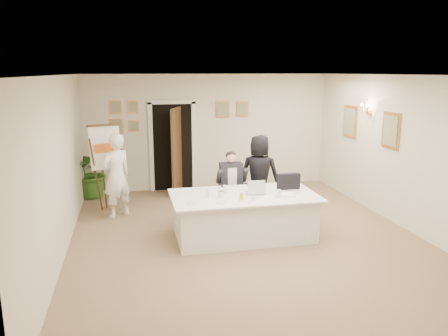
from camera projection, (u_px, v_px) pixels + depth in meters
floor at (245, 237)px, 7.72m from camera, size 7.00×7.00×0.00m
ceiling at (247, 75)px, 7.11m from camera, size 6.00×7.00×0.02m
wall_back at (209, 132)px, 10.75m from camera, size 6.00×0.10×2.80m
wall_front at (344, 231)px, 4.08m from camera, size 6.00×0.10×2.80m
wall_left at (60, 167)px, 6.78m from camera, size 0.10×7.00×2.80m
wall_right at (403, 152)px, 8.04m from camera, size 0.10×7.00×2.80m
doorway at (174, 149)px, 10.47m from camera, size 1.14×0.86×2.20m
pictures_back_wall at (176, 114)px, 10.46m from camera, size 3.40×0.06×0.80m
pictures_right_wall at (368, 126)px, 9.10m from camera, size 0.06×2.20×0.80m
wall_sconce at (366, 109)px, 9.01m from camera, size 0.20×0.30×0.24m
conference_table at (244, 216)px, 7.62m from camera, size 2.51×1.35×0.78m
seated_man at (232, 185)px, 8.50m from camera, size 0.68×0.71×1.37m
flip_chart at (106, 172)px, 9.00m from camera, size 0.65×0.47×1.78m
standing_man at (117, 176)px, 8.60m from camera, size 0.73×0.68×1.68m
standing_woman at (259, 175)px, 8.80m from camera, size 0.94×0.80×1.63m
potted_palm at (92, 172)px, 10.05m from camera, size 1.37×1.30×1.20m
laptop at (255, 186)px, 7.59m from camera, size 0.34×0.36×0.28m
laptop_bag at (288, 181)px, 7.86m from camera, size 0.41×0.11×0.29m
paper_stack at (285, 195)px, 7.46m from camera, size 0.35×0.27×0.03m
plate_left at (193, 203)px, 7.04m from camera, size 0.27×0.27×0.01m
plate_mid at (222, 202)px, 7.09m from camera, size 0.22×0.22×0.01m
plate_near at (247, 200)px, 7.18m from camera, size 0.24×0.24×0.01m
glass_a at (208, 194)px, 7.33m from camera, size 0.07×0.07×0.14m
glass_b at (253, 196)px, 7.19m from camera, size 0.08×0.08×0.14m
glass_c at (279, 194)px, 7.34m from camera, size 0.07×0.07×0.14m
glass_d at (225, 189)px, 7.62m from camera, size 0.08×0.08×0.14m
oj_glass at (241, 197)px, 7.17m from camera, size 0.07×0.07×0.13m
steel_jug at (221, 194)px, 7.35m from camera, size 0.11×0.11×0.11m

